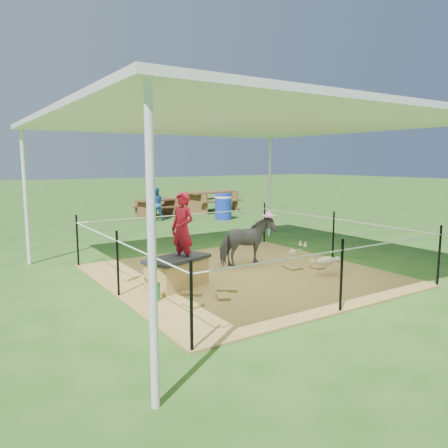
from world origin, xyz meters
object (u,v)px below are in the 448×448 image
straw_bale (178,274)px  pony (247,242)px  woman (182,223)px  distant_person (156,204)px  picnic_table_far (212,202)px  trash_barrel (223,207)px  picnic_table_near (158,208)px  foal (326,259)px  green_bottle (157,291)px

straw_bale → pony: pony is taller
woman → distant_person: 8.14m
straw_bale → distant_person: size_ratio=0.85×
woman → distant_person: woman is taller
picnic_table_far → woman: bearing=-130.8°
trash_barrel → picnic_table_near: size_ratio=0.58×
straw_bale → foal: size_ratio=0.97×
straw_bale → woman: 0.80m
trash_barrel → green_bottle: bearing=-128.8°
woman → trash_barrel: bearing=123.5°
straw_bale → foal: foal is taller
picnic_table_near → distant_person: distant_person is taller
straw_bale → picnic_table_near: (3.54, 8.55, 0.07)m
woman → picnic_table_near: (3.44, 8.55, -0.72)m
straw_bale → distant_person: 8.17m
picnic_table_near → foal: bearing=-108.1°
pony → picnic_table_far: bearing=-28.4°
woman → green_bottle: bearing=-74.5°
foal → trash_barrel: size_ratio=1.12×
straw_bale → picnic_table_far: bearing=55.8°
pony → foal: size_ratio=1.09×
green_bottle → distant_person: size_ratio=0.24×
green_bottle → picnic_table_far: size_ratio=0.14×
straw_bale → green_bottle: size_ratio=3.60×
picnic_table_near → distant_person: (-0.51, -0.97, 0.25)m
green_bottle → picnic_table_far: (6.53, 9.23, 0.24)m
green_bottle → pony: 2.54m
foal → picnic_table_near: bearing=82.7°
picnic_table_near → picnic_table_far: 2.45m
woman → foal: 2.63m
pony → picnic_table_far: size_ratio=0.56×
distant_person → picnic_table_near: bearing=-105.2°
pony → picnic_table_near: (1.77, 7.99, -0.17)m
trash_barrel → distant_person: size_ratio=0.79×
woman → trash_barrel: woman is taller
pony → woman: bearing=107.5°
trash_barrel → distant_person: distant_person is taller
distant_person → foal: bearing=99.0°
picnic_table_far → distant_person: distant_person is taller
foal → trash_barrel: bearing=69.4°
woman → foal: bearing=53.5°
pony → green_bottle: bearing=112.5°
picnic_table_near → green_bottle: bearing=-126.2°
woman → foal: (2.41, -0.75, -0.73)m
straw_bale → woman: bearing=0.0°
green_bottle → distant_person: distant_person is taller
green_bottle → picnic_table_near: 9.89m
green_bottle → trash_barrel: (5.66, 7.04, 0.28)m
trash_barrel → picnic_table_far: bearing=68.4°
trash_barrel → distant_person: bearing=154.6°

